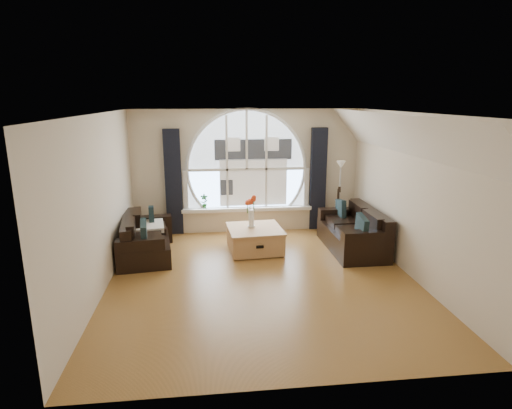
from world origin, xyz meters
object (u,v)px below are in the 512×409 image
floor_lamp (339,197)px  guitar (337,209)px  coffee_chest (255,238)px  potted_plant (204,201)px  sofa_left (146,235)px  sofa_right (352,230)px  vase_flowers (251,208)px

floor_lamp → guitar: bearing=-141.8°
coffee_chest → potted_plant: bearing=122.6°
sofa_left → sofa_right: size_ratio=0.91×
vase_flowers → floor_lamp: 2.26m
guitar → potted_plant: (-2.92, 0.33, 0.18)m
vase_flowers → sofa_right: bearing=-6.4°
coffee_chest → floor_lamp: floor_lamp is taller
sofa_left → guitar: guitar is taller
potted_plant → vase_flowers: bearing=-53.1°
sofa_left → guitar: (4.02, 1.01, 0.13)m
floor_lamp → sofa_left: bearing=-165.5°
sofa_right → floor_lamp: 1.23m
floor_lamp → potted_plant: bearing=174.5°
guitar → floor_lamp: bearing=53.7°
guitar → coffee_chest: bearing=-138.0°
coffee_chest → vase_flowers: (-0.06, 0.08, 0.60)m
coffee_chest → floor_lamp: 2.31m
coffee_chest → guitar: bearing=22.3°
floor_lamp → potted_plant: size_ratio=4.95×
sofa_left → floor_lamp: floor_lamp is taller
sofa_right → guitar: size_ratio=1.73×
sofa_right → potted_plant: 3.25m
sofa_right → guitar: guitar is taller
vase_flowers → floor_lamp: floor_lamp is taller
coffee_chest → sofa_right: bearing=-8.5°
sofa_right → guitar: bearing=88.3°
potted_plant → sofa_right: bearing=-26.5°
coffee_chest → sofa_left: bearing=176.7°
coffee_chest → potted_plant: size_ratio=3.18×
sofa_right → vase_flowers: vase_flowers is taller
sofa_right → potted_plant: size_ratio=5.69×
floor_lamp → vase_flowers: bearing=-155.6°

